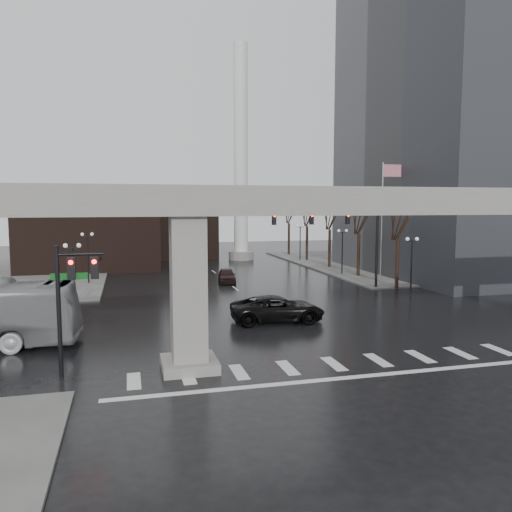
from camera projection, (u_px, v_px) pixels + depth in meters
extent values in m
plane|color=black|center=(326.00, 358.00, 25.55)|extent=(160.00, 160.00, 0.00)
cube|color=slate|center=(403.00, 263.00, 66.70)|extent=(28.00, 36.00, 0.15)
cube|color=gray|center=(328.00, 201.00, 24.73)|extent=(48.00, 2.20, 1.40)
cube|color=gray|center=(188.00, 294.00, 23.43)|extent=(1.60, 1.60, 7.30)
cube|color=gray|center=(189.00, 364.00, 23.78)|extent=(2.60, 2.60, 0.50)
cube|color=#5B5B60|center=(473.00, 86.00, 55.42)|extent=(22.00, 26.00, 42.00)
cube|color=black|center=(91.00, 227.00, 61.99)|extent=(16.00, 14.00, 10.00)
cube|color=black|center=(180.00, 230.00, 74.72)|extent=(10.00, 10.00, 8.00)
cylinder|color=white|center=(241.00, 153.00, 69.81)|extent=(2.00, 2.00, 30.00)
cylinder|color=gray|center=(241.00, 255.00, 71.28)|extent=(3.60, 3.60, 1.20)
cylinder|color=black|center=(377.00, 246.00, 46.44)|extent=(0.24, 0.24, 8.00)
cylinder|color=black|center=(317.00, 212.00, 44.61)|extent=(12.00, 0.18, 0.18)
cube|color=black|center=(348.00, 219.00, 45.43)|extent=(0.35, 0.30, 1.00)
cube|color=black|center=(312.00, 219.00, 44.56)|extent=(0.35, 0.30, 1.00)
cube|color=black|center=(274.00, 219.00, 43.68)|extent=(0.35, 0.30, 1.00)
sphere|color=#FF0C05|center=(349.00, 215.00, 45.23)|extent=(0.20, 0.20, 0.20)
cube|color=#0B5316|center=(363.00, 214.00, 45.76)|extent=(1.80, 0.05, 0.35)
cube|color=#0B5316|center=(296.00, 214.00, 44.14)|extent=(1.80, 0.05, 0.35)
cylinder|color=black|center=(59.00, 312.00, 22.53)|extent=(0.20, 0.20, 6.00)
cylinder|color=black|center=(80.00, 254.00, 22.52)|extent=(2.00, 0.14, 0.14)
cube|color=black|center=(71.00, 269.00, 22.48)|extent=(0.35, 0.30, 1.00)
cube|color=black|center=(95.00, 268.00, 22.73)|extent=(0.35, 0.30, 1.00)
cube|color=#0B5316|center=(69.00, 276.00, 22.49)|extent=(1.60, 0.05, 0.30)
cylinder|color=silver|center=(382.00, 223.00, 49.87)|extent=(0.12, 0.12, 12.00)
cube|color=red|center=(392.00, 171.00, 49.58)|extent=(2.00, 0.03, 1.20)
cylinder|color=black|center=(411.00, 269.00, 42.16)|extent=(0.14, 0.14, 4.80)
cube|color=black|center=(412.00, 241.00, 41.92)|extent=(0.90, 0.06, 0.06)
sphere|color=silver|center=(407.00, 239.00, 41.78)|extent=(0.32, 0.32, 0.32)
sphere|color=silver|center=(417.00, 239.00, 42.01)|extent=(0.32, 0.32, 0.32)
cylinder|color=black|center=(342.00, 253.00, 55.64)|extent=(0.14, 0.14, 4.80)
cube|color=black|center=(343.00, 232.00, 55.40)|extent=(0.90, 0.06, 0.06)
sphere|color=silver|center=(339.00, 231.00, 55.26)|extent=(0.32, 0.32, 0.32)
sphere|color=silver|center=(346.00, 231.00, 55.49)|extent=(0.32, 0.32, 0.32)
cylinder|color=black|center=(300.00, 244.00, 69.12)|extent=(0.14, 0.14, 4.80)
cube|color=black|center=(300.00, 227.00, 68.88)|extent=(0.90, 0.06, 0.06)
sphere|color=silver|center=(297.00, 226.00, 68.74)|extent=(0.32, 0.32, 0.32)
sphere|color=silver|center=(303.00, 226.00, 68.97)|extent=(0.32, 0.32, 0.32)
cylinder|color=black|center=(73.00, 281.00, 35.42)|extent=(0.14, 0.14, 4.80)
cube|color=black|center=(72.00, 248.00, 35.18)|extent=(0.90, 0.06, 0.06)
sphere|color=silver|center=(65.00, 246.00, 35.04)|extent=(0.32, 0.32, 0.32)
sphere|color=silver|center=(79.00, 245.00, 35.27)|extent=(0.32, 0.32, 0.32)
cylinder|color=black|center=(88.00, 260.00, 48.90)|extent=(0.14, 0.14, 4.80)
cube|color=black|center=(87.00, 236.00, 48.66)|extent=(0.90, 0.06, 0.06)
sphere|color=silver|center=(82.00, 234.00, 48.53)|extent=(0.32, 0.32, 0.32)
sphere|color=silver|center=(92.00, 234.00, 48.75)|extent=(0.32, 0.32, 0.32)
cylinder|color=black|center=(96.00, 248.00, 62.38)|extent=(0.14, 0.14, 4.80)
cube|color=black|center=(96.00, 229.00, 62.14)|extent=(0.90, 0.06, 0.06)
sphere|color=silver|center=(92.00, 228.00, 62.01)|extent=(0.32, 0.32, 0.32)
sphere|color=silver|center=(99.00, 228.00, 62.23)|extent=(0.32, 0.32, 0.32)
cylinder|color=black|center=(397.00, 265.00, 46.27)|extent=(0.34, 0.34, 4.55)
cylinder|color=black|center=(398.00, 224.00, 45.89)|extent=(0.12, 1.52, 2.98)
cylinder|color=black|center=(402.00, 227.00, 46.28)|extent=(0.83, 1.14, 2.51)
cylinder|color=black|center=(358.00, 256.00, 53.97)|extent=(0.34, 0.34, 4.66)
cylinder|color=black|center=(359.00, 220.00, 53.58)|extent=(0.12, 1.55, 3.05)
cylinder|color=black|center=(362.00, 222.00, 53.97)|extent=(0.85, 1.16, 2.57)
cylinder|color=black|center=(329.00, 249.00, 61.67)|extent=(0.34, 0.34, 4.76)
cylinder|color=black|center=(330.00, 217.00, 61.27)|extent=(0.12, 1.59, 3.11)
cylinder|color=black|center=(333.00, 219.00, 61.66)|extent=(0.86, 1.18, 2.62)
cylinder|color=black|center=(307.00, 244.00, 69.36)|extent=(0.34, 0.34, 4.87)
cylinder|color=black|center=(307.00, 215.00, 68.96)|extent=(0.12, 1.62, 3.18)
cylinder|color=black|center=(310.00, 217.00, 69.35)|extent=(0.88, 1.20, 2.68)
cylinder|color=black|center=(289.00, 239.00, 77.06)|extent=(0.34, 0.34, 4.97)
cylinder|color=black|center=(289.00, 213.00, 76.64)|extent=(0.12, 1.65, 3.25)
cylinder|color=black|center=(292.00, 214.00, 77.04)|extent=(0.89, 1.23, 2.74)
imported|color=black|center=(278.00, 309.00, 33.38)|extent=(6.47, 3.30, 1.75)
imported|color=black|center=(227.00, 275.00, 50.21)|extent=(2.29, 4.41, 1.43)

